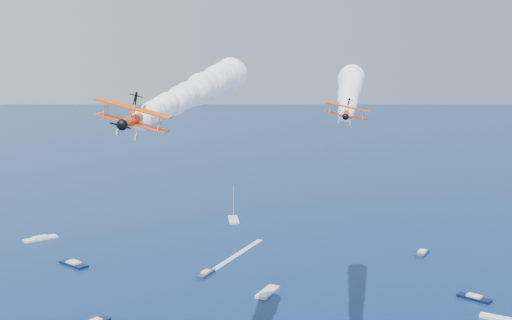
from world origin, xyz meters
TOP-DOWN VIEW (x-y plane):
  - biplane_lead at (25.63, 19.49)m, footprint 9.84×10.08m
  - biplane_trail at (-12.43, 14.19)m, footprint 12.41×12.67m
  - smoke_trail_lead at (46.66, 41.31)m, footprint 63.60×63.57m
  - smoke_trail_trail at (8.66, 35.95)m, footprint 63.61×63.58m
  - spectator_boats at (-3.40, 113.43)m, footprint 236.68×174.35m

SIDE VIEW (x-z plane):
  - spectator_boats at x=-3.40m, z-range 0.00..0.70m
  - biplane_lead at x=25.63m, z-range 52.84..58.84m
  - biplane_trail at x=-12.43m, z-range 53.32..61.14m
  - smoke_trail_lead at x=46.66m, z-range 52.65..63.64m
  - smoke_trail_trail at x=8.66m, z-range 54.05..65.04m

